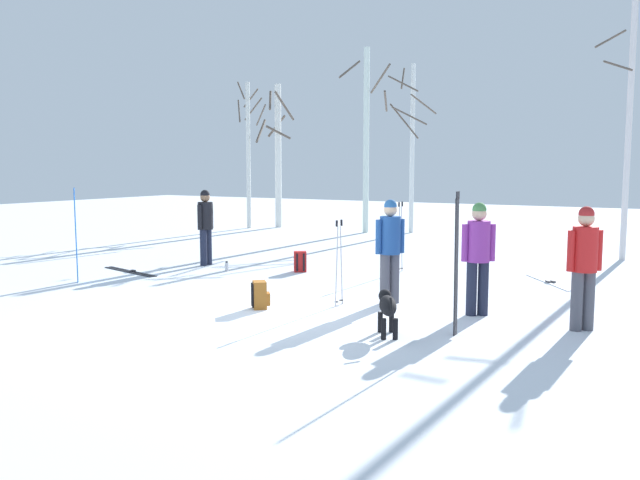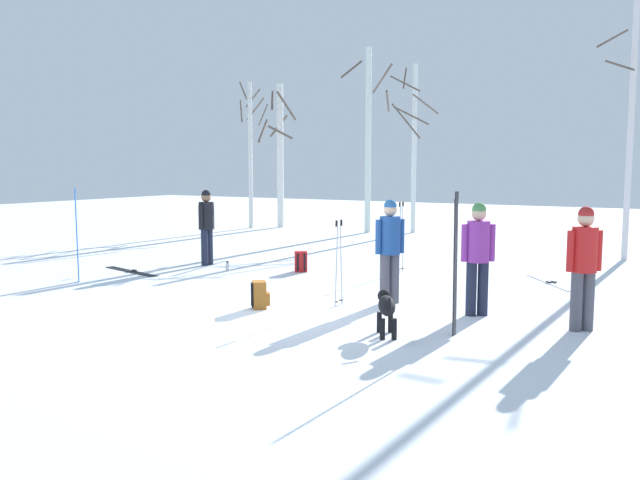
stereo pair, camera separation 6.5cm
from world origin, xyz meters
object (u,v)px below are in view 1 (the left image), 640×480
object	(u,v)px
person_2	(584,260)
backpack_0	(260,295)
ski_poles_0	(339,260)
birch_tree_3	(412,144)
ski_poles_1	(400,235)
birch_tree_0	(248,151)
person_0	(206,222)
person_3	(390,244)
ski_pair_lying_1	(130,271)
dog	(387,307)
birch_tree_1	(278,152)
ski_pair_planted_0	(456,265)
backpack_1	(300,262)
ski_pair_lying_0	(549,282)
birch_tree_4	(630,97)
person_1	(478,251)
ski_pair_planted_1	(76,236)
birch_tree_2	(367,137)
water_bottle_0	(227,267)

from	to	relation	value
person_2	backpack_0	size ratio (longest dim) A/B	3.90
ski_poles_0	birch_tree_3	bearing A→B (deg)	106.68
ski_poles_1	birch_tree_0	size ratio (longest dim) A/B	0.29
person_0	person_3	world-z (taller)	same
ski_pair_lying_1	ski_poles_1	xyz separation A→B (m)	(5.00, 2.86, 0.79)
person_2	person_3	world-z (taller)	same
ski_pair_lying_1	dog	bearing A→B (deg)	-16.85
birch_tree_1	ski_pair_planted_0	bearing A→B (deg)	-47.97
person_2	birch_tree_3	world-z (taller)	birch_tree_3
backpack_1	birch_tree_1	world-z (taller)	birch_tree_1
person_3	dog	distance (m)	2.16
ski_pair_lying_0	birch_tree_4	distance (m)	5.70
person_1	person_3	world-z (taller)	same
person_1	ski_pair_planted_1	distance (m)	7.63
person_0	ski_pair_lying_1	distance (m)	2.02
backpack_1	birch_tree_4	distance (m)	8.70
dog	birch_tree_0	xyz separation A→B (m)	(-10.63, 11.51, 2.40)
ski_pair_lying_0	backpack_0	bearing A→B (deg)	-126.76
dog	birch_tree_2	distance (m)	13.98
ski_pair_lying_0	water_bottle_0	size ratio (longest dim) A/B	7.24
ski_pair_lying_1	ski_pair_lying_0	bearing A→B (deg)	21.25
person_2	birch_tree_0	bearing A→B (deg)	142.29
person_2	birch_tree_3	distance (m)	13.47
person_3	backpack_1	size ratio (longest dim) A/B	3.90
birch_tree_0	ski_poles_1	bearing A→B (deg)	-36.97
ski_pair_planted_0	water_bottle_0	size ratio (longest dim) A/B	8.95
water_bottle_0	dog	bearing A→B (deg)	-31.67
ski_pair_lying_1	birch_tree_1	xyz separation A→B (m)	(-2.96, 10.20, 2.73)
ski_poles_1	water_bottle_0	bearing A→B (deg)	-151.75
ski_pair_lying_1	ski_poles_1	size ratio (longest dim) A/B	1.23
ski_pair_planted_1	birch_tree_1	bearing A→B (deg)	104.66
person_3	birch_tree_2	bearing A→B (deg)	117.91
birch_tree_0	person_2	bearing A→B (deg)	-37.71
person_0	person_3	size ratio (longest dim) A/B	1.00
ski_pair_lying_0	backpack_1	distance (m)	5.07
backpack_1	ski_poles_0	bearing A→B (deg)	-48.01
person_2	birch_tree_1	distance (m)	16.28
person_1	ski_pair_lying_0	distance (m)	3.62
ski_pair_lying_0	ski_poles_0	xyz separation A→B (m)	(-2.55, -3.88, 0.74)
person_1	birch_tree_0	bearing A→B (deg)	139.27
birch_tree_4	birch_tree_2	bearing A→B (deg)	160.92
birch_tree_0	birch_tree_1	size ratio (longest dim) A/B	1.01
backpack_1	ski_pair_lying_0	bearing A→B (deg)	14.50
person_0	ski_pair_lying_0	distance (m)	7.48
person_2	birch_tree_1	bearing A→B (deg)	138.51
ski_poles_1	ski_poles_0	bearing A→B (deg)	-82.55
ski_pair_planted_0	birch_tree_1	bearing A→B (deg)	132.03
backpack_0	birch_tree_1	size ratio (longest dim) A/B	0.08
ski_pair_lying_1	birch_tree_2	distance (m)	10.60
ski_poles_0	ski_poles_1	size ratio (longest dim) A/B	0.93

